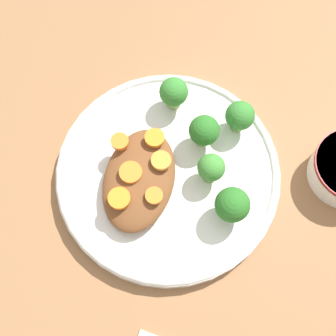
# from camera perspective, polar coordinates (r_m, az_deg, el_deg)

# --- Properties ---
(ground_plane) EXTENTS (4.00, 4.00, 0.00)m
(ground_plane) POSITION_cam_1_polar(r_m,az_deg,el_deg) (0.61, 0.00, -1.13)
(ground_plane) COLOR #8C603D
(plate) EXTENTS (0.29, 0.29, 0.02)m
(plate) POSITION_cam_1_polar(r_m,az_deg,el_deg) (0.60, 0.00, -0.72)
(plate) COLOR silver
(plate) RESTS_ON ground_plane
(stew_mound) EXTENTS (0.14, 0.09, 0.03)m
(stew_mound) POSITION_cam_1_polar(r_m,az_deg,el_deg) (0.58, -3.55, -1.42)
(stew_mound) COLOR brown
(stew_mound) RESTS_ON plate
(broccoli_floret_0) EXTENTS (0.04, 0.04, 0.06)m
(broccoli_floret_0) POSITION_cam_1_polar(r_m,az_deg,el_deg) (0.55, 7.84, -4.49)
(broccoli_floret_0) COLOR #7FA85B
(broccoli_floret_0) RESTS_ON plate
(broccoli_floret_1) EXTENTS (0.04, 0.04, 0.05)m
(broccoli_floret_1) POSITION_cam_1_polar(r_m,az_deg,el_deg) (0.59, 4.42, 4.50)
(broccoli_floret_1) COLOR #7FA85B
(broccoli_floret_1) RESTS_ON plate
(broccoli_floret_2) EXTENTS (0.04, 0.04, 0.05)m
(broccoli_floret_2) POSITION_cam_1_polar(r_m,az_deg,el_deg) (0.60, 8.74, 6.23)
(broccoli_floret_2) COLOR #759E51
(broccoli_floret_2) RESTS_ON plate
(broccoli_floret_3) EXTENTS (0.04, 0.04, 0.05)m
(broccoli_floret_3) POSITION_cam_1_polar(r_m,az_deg,el_deg) (0.61, 0.70, 9.14)
(broccoli_floret_3) COLOR #7FA85B
(broccoli_floret_3) RESTS_ON plate
(broccoli_floret_4) EXTENTS (0.03, 0.03, 0.05)m
(broccoli_floret_4) POSITION_cam_1_polar(r_m,az_deg,el_deg) (0.57, 5.28, -0.05)
(broccoli_floret_4) COLOR #759E51
(broccoli_floret_4) RESTS_ON plate
(carrot_slice_0) EXTENTS (0.02, 0.02, 0.00)m
(carrot_slice_0) POSITION_cam_1_polar(r_m,az_deg,el_deg) (0.55, -1.71, -3.37)
(carrot_slice_0) COLOR orange
(carrot_slice_0) RESTS_ON stew_mound
(carrot_slice_1) EXTENTS (0.03, 0.03, 0.01)m
(carrot_slice_1) POSITION_cam_1_polar(r_m,az_deg,el_deg) (0.55, -5.97, -3.70)
(carrot_slice_1) COLOR orange
(carrot_slice_1) RESTS_ON stew_mound
(carrot_slice_2) EXTENTS (0.03, 0.03, 0.01)m
(carrot_slice_2) POSITION_cam_1_polar(r_m,az_deg,el_deg) (0.56, -4.58, -0.53)
(carrot_slice_2) COLOR orange
(carrot_slice_2) RESTS_ON stew_mound
(carrot_slice_3) EXTENTS (0.02, 0.02, 0.01)m
(carrot_slice_3) POSITION_cam_1_polar(r_m,az_deg,el_deg) (0.58, -1.64, 3.68)
(carrot_slice_3) COLOR orange
(carrot_slice_3) RESTS_ON stew_mound
(carrot_slice_4) EXTENTS (0.02, 0.02, 0.01)m
(carrot_slice_4) POSITION_cam_1_polar(r_m,az_deg,el_deg) (0.58, -5.91, 3.24)
(carrot_slice_4) COLOR orange
(carrot_slice_4) RESTS_ON stew_mound
(carrot_slice_5) EXTENTS (0.02, 0.02, 0.01)m
(carrot_slice_5) POSITION_cam_1_polar(r_m,az_deg,el_deg) (0.56, -0.95, 0.51)
(carrot_slice_5) COLOR orange
(carrot_slice_5) RESTS_ON stew_mound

